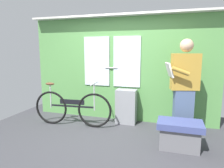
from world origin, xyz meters
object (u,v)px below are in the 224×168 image
passenger_reading_newspaper (184,86)px  trash_bin_by_wall (126,106)px  bicycle_near_door (72,108)px  bench_seat_corner (179,134)px

passenger_reading_newspaper → trash_bin_by_wall: size_ratio=2.39×
bicycle_near_door → bench_seat_corner: 2.18m
trash_bin_by_wall → bench_seat_corner: (1.08, -0.90, -0.13)m
passenger_reading_newspaper → trash_bin_by_wall: 1.31m
bicycle_near_door → trash_bin_by_wall: bearing=20.3°
trash_bin_by_wall → bench_seat_corner: 1.41m
bicycle_near_door → bench_seat_corner: size_ratio=2.41×
trash_bin_by_wall → bench_seat_corner: bearing=-39.8°
bicycle_near_door → bench_seat_corner: (2.14, -0.41, -0.14)m
passenger_reading_newspaper → trash_bin_by_wall: bearing=-29.4°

